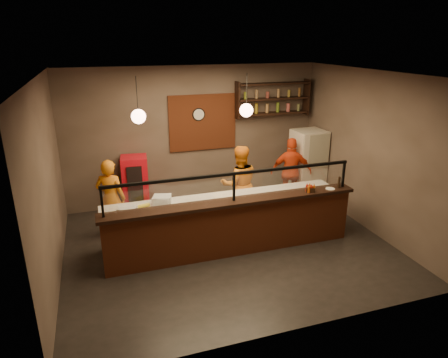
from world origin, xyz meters
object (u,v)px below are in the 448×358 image
object	(u,v)px
cook_left	(111,198)
cook_right	(291,172)
red_cooler	(136,185)
condiment_caddy	(310,189)
fridge	(307,165)
cook_mid	(239,184)
pepper_mill	(339,182)
pizza_dough	(225,196)
wall_clock	(198,114)

from	to	relation	value
cook_left	cook_right	bearing A→B (deg)	-151.75
red_cooler	condiment_caddy	world-z (taller)	red_cooler
cook_left	red_cooler	xyz separation A→B (m)	(0.58, 1.02, -0.14)
red_cooler	condiment_caddy	xyz separation A→B (m)	(2.97, -2.50, 0.45)
fridge	cook_mid	bearing A→B (deg)	-165.45
fridge	condiment_caddy	world-z (taller)	fridge
cook_mid	pepper_mill	distance (m)	2.07
cook_right	fridge	size ratio (longest dim) A/B	0.95
condiment_caddy	pizza_dough	bearing A→B (deg)	155.47
cook_right	red_cooler	distance (m)	3.59
fridge	wall_clock	bearing A→B (deg)	158.91
cook_mid	cook_right	xyz separation A→B (m)	(1.46, 0.46, -0.03)
cook_mid	pepper_mill	xyz separation A→B (m)	(1.53, -1.35, 0.33)
cook_right	pizza_dough	bearing A→B (deg)	50.06
wall_clock	cook_left	bearing A→B (deg)	-148.34
cook_mid	red_cooler	xyz separation A→B (m)	(-2.06, 1.13, -0.18)
wall_clock	cook_mid	world-z (taller)	wall_clock
wall_clock	cook_mid	size ratio (longest dim) A/B	0.18
cook_mid	pizza_dough	distance (m)	0.89
cook_mid	fridge	bearing A→B (deg)	-154.57
cook_right	red_cooler	xyz separation A→B (m)	(-3.52, 0.67, -0.15)
condiment_caddy	fridge	bearing A→B (deg)	61.62
cook_right	pepper_mill	size ratio (longest dim) A/B	7.43
cook_left	pepper_mill	distance (m)	4.43
wall_clock	pizza_dough	size ratio (longest dim) A/B	0.66
cook_left	condiment_caddy	size ratio (longest dim) A/B	9.98
cook_right	condiment_caddy	world-z (taller)	cook_right
cook_left	fridge	xyz separation A→B (m)	(4.65, 0.56, 0.06)
wall_clock	pizza_dough	bearing A→B (deg)	-91.82
pizza_dough	condiment_caddy	size ratio (longest dim) A/B	2.85
pepper_mill	pizza_dough	bearing A→B (deg)	162.56
red_cooler	condiment_caddy	size ratio (longest dim) A/B	8.24
cook_mid	red_cooler	bearing A→B (deg)	-22.07
wall_clock	pepper_mill	bearing A→B (deg)	-54.15
cook_mid	wall_clock	bearing A→B (deg)	-64.51
red_cooler	pizza_dough	xyz separation A→B (m)	(1.50, -1.83, 0.25)
cook_left	cook_mid	distance (m)	2.64
cook_right	wall_clock	bearing A→B (deg)	-6.46
cook_right	pepper_mill	bearing A→B (deg)	112.47
wall_clock	cook_right	world-z (taller)	wall_clock
cook_mid	condiment_caddy	size ratio (longest dim) A/B	10.49
cook_right	red_cooler	bearing A→B (deg)	9.48
cook_mid	pizza_dough	world-z (taller)	cook_mid
red_cooler	condiment_caddy	bearing A→B (deg)	-34.05
condiment_caddy	pepper_mill	bearing A→B (deg)	1.20
cook_left	red_cooler	size ratio (longest dim) A/B	1.21
fridge	red_cooler	bearing A→B (deg)	169.52
cook_right	fridge	distance (m)	0.59
red_cooler	pepper_mill	bearing A→B (deg)	-28.66
wall_clock	pepper_mill	world-z (taller)	wall_clock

